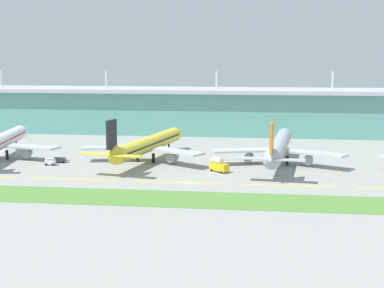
{
  "coord_description": "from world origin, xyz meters",
  "views": [
    {
      "loc": [
        22.65,
        -168.63,
        39.27
      ],
      "look_at": [
        -2.9,
        32.65,
        7.0
      ],
      "focal_mm": 52.03,
      "sensor_mm": 36.0,
      "label": 1
    }
  ],
  "objects_px": {
    "safety_cone_left_wingtip": "(339,175)",
    "safety_cone_nose_front": "(330,179)",
    "pushback_tug": "(59,160)",
    "baggage_cart": "(50,162)",
    "airliner_far_middle": "(279,147)",
    "airliner_near_middle": "(147,145)",
    "fuel_truck": "(219,165)"
  },
  "relations": [
    {
      "from": "safety_cone_left_wingtip",
      "to": "safety_cone_nose_front",
      "type": "relative_size",
      "value": 1.0
    },
    {
      "from": "pushback_tug",
      "to": "baggage_cart",
      "type": "relative_size",
      "value": 1.34
    },
    {
      "from": "airliner_far_middle",
      "to": "safety_cone_nose_front",
      "type": "height_order",
      "value": "airliner_far_middle"
    },
    {
      "from": "airliner_near_middle",
      "to": "fuel_truck",
      "type": "xyz_separation_m",
      "value": [
        28.06,
        -14.99,
        -4.19
      ]
    },
    {
      "from": "fuel_truck",
      "to": "baggage_cart",
      "type": "xyz_separation_m",
      "value": [
        -61.5,
        3.84,
        -1.0
      ]
    },
    {
      "from": "fuel_truck",
      "to": "airliner_near_middle",
      "type": "bearing_deg",
      "value": 151.88
    },
    {
      "from": "safety_cone_left_wingtip",
      "to": "pushback_tug",
      "type": "bearing_deg",
      "value": 173.68
    },
    {
      "from": "safety_cone_nose_front",
      "to": "safety_cone_left_wingtip",
      "type": "bearing_deg",
      "value": 60.63
    },
    {
      "from": "airliner_far_middle",
      "to": "baggage_cart",
      "type": "bearing_deg",
      "value": -171.42
    },
    {
      "from": "airliner_far_middle",
      "to": "safety_cone_left_wingtip",
      "type": "relative_size",
      "value": 99.88
    },
    {
      "from": "pushback_tug",
      "to": "baggage_cart",
      "type": "distance_m",
      "value": 5.41
    },
    {
      "from": "pushback_tug",
      "to": "safety_cone_left_wingtip",
      "type": "height_order",
      "value": "pushback_tug"
    },
    {
      "from": "baggage_cart",
      "to": "safety_cone_nose_front",
      "type": "height_order",
      "value": "baggage_cart"
    },
    {
      "from": "fuel_truck",
      "to": "baggage_cart",
      "type": "height_order",
      "value": "fuel_truck"
    },
    {
      "from": "safety_cone_nose_front",
      "to": "baggage_cart",
      "type": "bearing_deg",
      "value": 172.69
    },
    {
      "from": "pushback_tug",
      "to": "fuel_truck",
      "type": "height_order",
      "value": "fuel_truck"
    },
    {
      "from": "airliner_far_middle",
      "to": "safety_cone_left_wingtip",
      "type": "xyz_separation_m",
      "value": [
        19.28,
        -18.27,
        -6.11
      ]
    },
    {
      "from": "safety_cone_left_wingtip",
      "to": "safety_cone_nose_front",
      "type": "distance_m",
      "value": 7.66
    },
    {
      "from": "safety_cone_left_wingtip",
      "to": "airliner_near_middle",
      "type": "bearing_deg",
      "value": 165.95
    },
    {
      "from": "fuel_truck",
      "to": "safety_cone_nose_front",
      "type": "xyz_separation_m",
      "value": [
        36.21,
        -8.7,
        -1.91
      ]
    },
    {
      "from": "baggage_cart",
      "to": "safety_cone_left_wingtip",
      "type": "relative_size",
      "value": 5.15
    },
    {
      "from": "pushback_tug",
      "to": "baggage_cart",
      "type": "bearing_deg",
      "value": -105.8
    },
    {
      "from": "fuel_truck",
      "to": "safety_cone_left_wingtip",
      "type": "distance_m",
      "value": 40.06
    },
    {
      "from": "baggage_cart",
      "to": "safety_cone_nose_front",
      "type": "distance_m",
      "value": 98.51
    },
    {
      "from": "baggage_cart",
      "to": "safety_cone_nose_front",
      "type": "bearing_deg",
      "value": -7.31
    },
    {
      "from": "fuel_truck",
      "to": "safety_cone_nose_front",
      "type": "height_order",
      "value": "fuel_truck"
    },
    {
      "from": "airliner_near_middle",
      "to": "safety_cone_left_wingtip",
      "type": "distance_m",
      "value": 70.39
    },
    {
      "from": "airliner_near_middle",
      "to": "airliner_far_middle",
      "type": "bearing_deg",
      "value": 1.47
    },
    {
      "from": "airliner_near_middle",
      "to": "safety_cone_nose_front",
      "type": "bearing_deg",
      "value": -20.24
    },
    {
      "from": "pushback_tug",
      "to": "baggage_cart",
      "type": "height_order",
      "value": "baggage_cart"
    },
    {
      "from": "airliner_far_middle",
      "to": "pushback_tug",
      "type": "distance_m",
      "value": 81.21
    },
    {
      "from": "airliner_far_middle",
      "to": "safety_cone_nose_front",
      "type": "xyz_separation_m",
      "value": [
        15.52,
        -24.94,
        -6.11
      ]
    }
  ]
}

